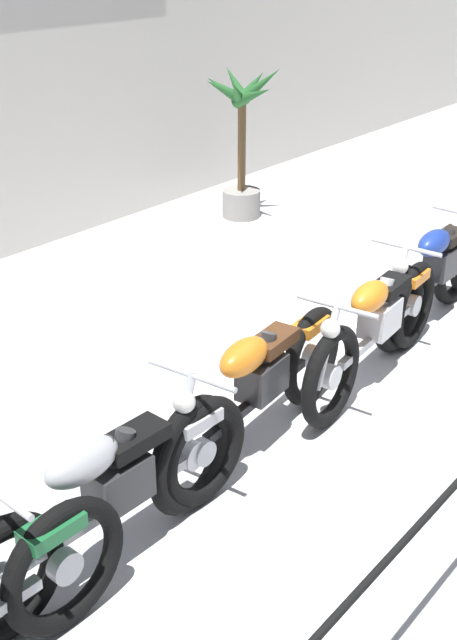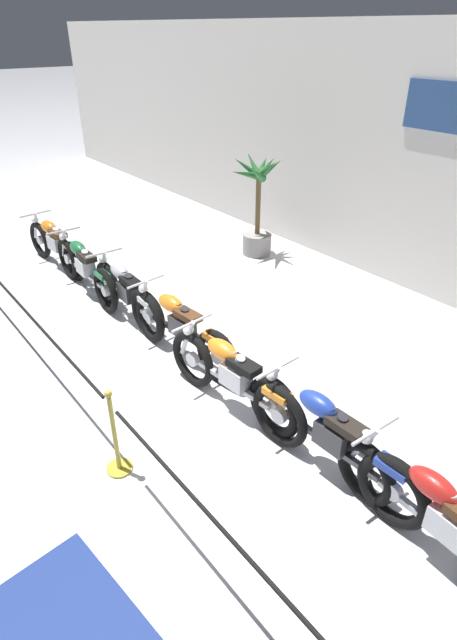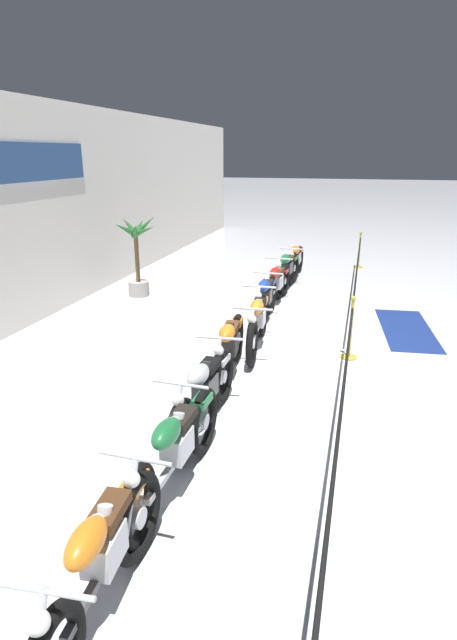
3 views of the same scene
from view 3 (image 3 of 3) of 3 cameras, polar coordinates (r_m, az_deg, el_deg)
ground_plane at (r=8.49m, az=6.49°, el=-3.66°), size 120.00×120.00×0.00m
back_wall at (r=10.04m, az=-23.86°, el=10.78°), size 28.00×0.29×4.20m
motorcycle_orange_0 at (r=4.00m, az=-14.37°, el=-25.10°), size 2.15×0.62×0.94m
motorcycle_green_1 at (r=4.94m, az=-6.17°, el=-14.88°), size 2.36×0.62×0.95m
motorcycle_silver_2 at (r=6.02m, az=-2.88°, el=-8.43°), size 2.19×0.62×0.95m
motorcycle_orange_3 at (r=7.25m, az=0.05°, el=-3.40°), size 2.29×0.62×0.96m
motorcycle_orange_4 at (r=8.43m, az=3.35°, el=-0.22°), size 2.25×0.62×0.96m
motorcycle_blue_5 at (r=9.74m, az=4.18°, el=2.29°), size 2.31×0.62×0.96m
motorcycle_red_6 at (r=10.96m, az=5.47°, el=3.99°), size 2.36×0.62×0.93m
motorcycle_green_7 at (r=12.22m, az=6.63°, el=5.55°), size 2.38×0.62×0.96m
motorcycle_orange_8 at (r=13.47m, az=7.67°, el=6.72°), size 2.24×0.62×0.94m
potted_palm_left_of_row at (r=11.72m, az=-10.43°, el=7.27°), size 0.95×1.08×1.90m
stanchion_far_left at (r=6.81m, az=13.55°, el=-2.89°), size 13.93×0.28×1.05m
stanchion_mid_left at (r=8.32m, az=13.73°, el=-1.94°), size 0.28×0.28×1.05m
stanchion_mid_right at (r=15.12m, az=14.69°, el=7.15°), size 0.28×0.28×1.05m
floor_banner at (r=10.09m, az=19.67°, el=-0.99°), size 2.51×1.15×0.01m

